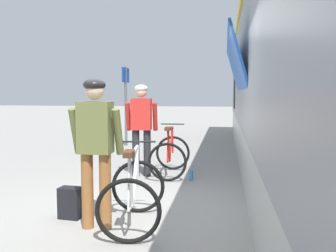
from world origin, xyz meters
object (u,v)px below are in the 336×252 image
water_bottle_by_the_backpack (75,209)px  platform_sign_post (126,93)px  bicycle_near_white (134,194)px  bicycle_far_red (170,155)px  cyclist_far_in_red (141,122)px  water_bottle_near_the_bikes (191,175)px  cyclist_near_in_olive (96,140)px  backpack_on_platform (71,203)px

water_bottle_by_the_backpack → platform_sign_post: (-1.09, 6.39, 1.53)m
bicycle_near_white → bicycle_far_red: bearing=89.6°
cyclist_far_in_red → platform_sign_post: 4.26m
water_bottle_near_the_bikes → bicycle_near_white: bearing=-100.8°
cyclist_far_in_red → water_bottle_near_the_bikes: 1.39m
cyclist_near_in_olive → cyclist_far_in_red: same height
bicycle_near_white → bicycle_far_red: 2.78m
cyclist_near_in_olive → bicycle_near_white: 0.78m
bicycle_near_white → platform_sign_post: bearing=106.3°
water_bottle_near_the_bikes → backpack_on_platform: bearing=-120.4°
water_bottle_by_the_backpack → cyclist_near_in_olive: bearing=-39.0°
bicycle_far_red → cyclist_far_in_red: bearing=-165.1°
water_bottle_near_the_bikes → cyclist_far_in_red: bearing=168.9°
bicycle_near_white → water_bottle_by_the_backpack: (-0.84, 0.22, -0.31)m
cyclist_near_in_olive → platform_sign_post: 6.93m
bicycle_near_white → water_bottle_near_the_bikes: size_ratio=6.39×
bicycle_near_white → water_bottle_near_the_bikes: bicycle_near_white is taller
cyclist_near_in_olive → bicycle_near_white: (0.42, 0.12, -0.65)m
cyclist_far_in_red → bicycle_near_white: bearing=-78.9°
cyclist_far_in_red → bicycle_far_red: cyclist_far_in_red is taller
cyclist_far_in_red → platform_sign_post: size_ratio=0.73×
bicycle_near_white → backpack_on_platform: 0.91m
bicycle_near_white → backpack_on_platform: size_ratio=2.89×
backpack_on_platform → water_bottle_near_the_bikes: size_ratio=2.21×
bicycle_near_white → platform_sign_post: 7.00m
bicycle_far_red → water_bottle_near_the_bikes: bicycle_far_red is taller
bicycle_near_white → cyclist_far_in_red: bearing=101.1°
cyclist_near_in_olive → bicycle_far_red: 3.00m
cyclist_far_in_red → bicycle_near_white: 2.77m
backpack_on_platform → water_bottle_by_the_backpack: (0.03, 0.06, -0.11)m
bicycle_far_red → water_bottle_near_the_bikes: size_ratio=6.08×
platform_sign_post → cyclist_far_in_red: bearing=-70.4°
bicycle_near_white → platform_sign_post: size_ratio=0.48×
cyclist_near_in_olive → platform_sign_post: size_ratio=0.73×
water_bottle_near_the_bikes → platform_sign_post: bearing=119.9°
water_bottle_near_the_bikes → bicycle_far_red: bearing=143.0°
bicycle_far_red → bicycle_near_white: bearing=-90.4°
cyclist_far_in_red → backpack_on_platform: 2.64m
cyclist_near_in_olive → water_bottle_by_the_backpack: bearing=141.0°
bicycle_near_white → water_bottle_by_the_backpack: 0.92m
cyclist_near_in_olive → water_bottle_near_the_bikes: (0.88, 2.56, -0.96)m
backpack_on_platform → platform_sign_post: (-1.06, 6.45, 1.42)m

